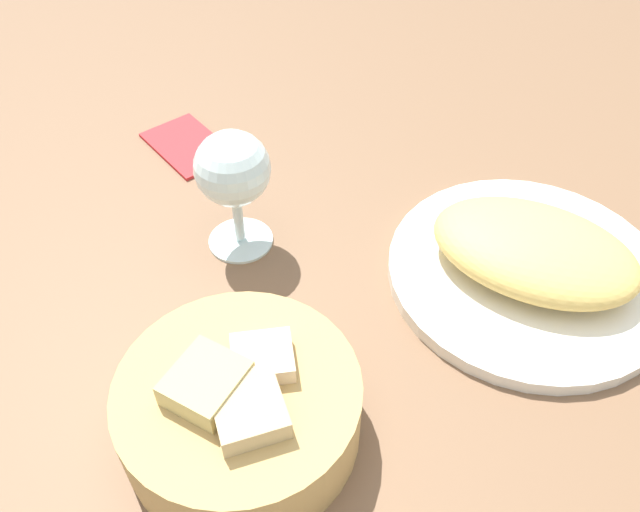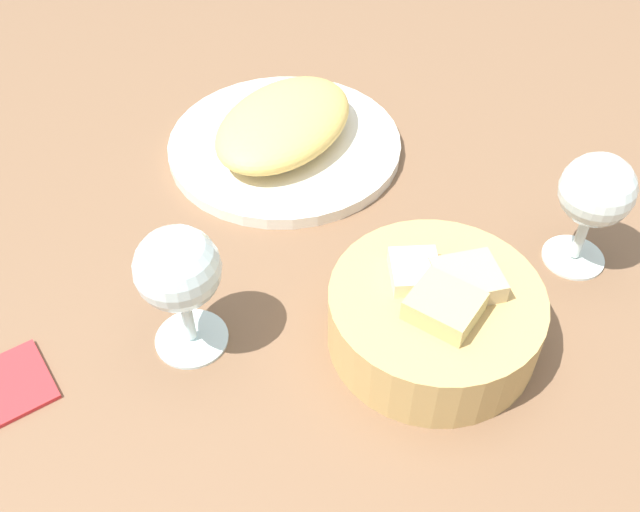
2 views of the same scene
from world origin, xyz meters
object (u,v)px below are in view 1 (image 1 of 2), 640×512
at_px(bread_basket, 240,407).
at_px(wine_glass_near, 233,174).
at_px(folded_napkin, 188,144).
at_px(plate, 527,273).

distance_m(bread_basket, wine_glass_near, 0.22).
distance_m(bread_basket, folded_napkin, 0.38).
bearing_deg(plate, wine_glass_near, -9.26).
distance_m(plate, wine_glass_near, 0.29).
distance_m(wine_glass_near, folded_napkin, 0.20).
relative_size(plate, bread_basket, 1.44).
relative_size(bread_basket, wine_glass_near, 1.42).
distance_m(plate, folded_napkin, 0.41).
relative_size(plate, folded_napkin, 2.39).
relative_size(plate, wine_glass_near, 2.05).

